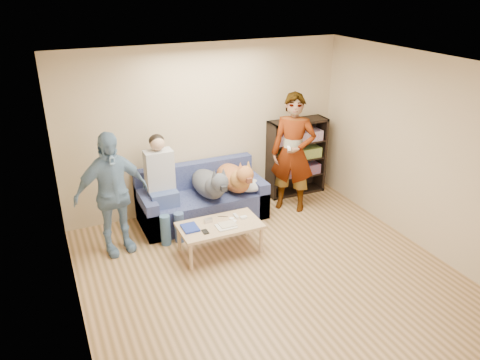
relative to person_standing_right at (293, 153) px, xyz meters
name	(u,v)px	position (x,y,z in m)	size (l,w,h in m)	color
ground	(280,288)	(-1.19, -1.83, -0.94)	(5.00, 5.00, 0.00)	brown
ceiling	(290,71)	(-1.19, -1.83, 1.66)	(5.00, 5.00, 0.00)	white
wall_back	(206,129)	(-1.19, 0.67, 0.36)	(4.50, 4.50, 0.00)	tan
wall_front	(472,338)	(-1.19, -4.33, 0.36)	(4.50, 4.50, 0.00)	tan
wall_left	(70,233)	(-3.44, -1.83, 0.36)	(5.00, 5.00, 0.00)	tan
wall_right	(438,160)	(1.06, -1.83, 0.36)	(5.00, 5.00, 0.00)	tan
blanket	(251,185)	(-0.71, 0.04, -0.43)	(0.46, 0.39, 0.16)	#ADADB2
person_standing_right	(293,153)	(0.00, 0.00, 0.00)	(0.69, 0.45, 1.89)	gray
person_standing_left	(112,194)	(-2.82, -0.16, -0.09)	(1.00, 0.41, 1.70)	#7798BE
held_controller	(289,148)	(-0.20, -0.20, 0.18)	(0.04, 0.13, 0.03)	white
notebook_blue	(190,228)	(-1.94, -0.71, -0.51)	(0.20, 0.26, 0.03)	navy
papers	(226,226)	(-1.49, -0.86, -0.52)	(0.26, 0.20, 0.01)	silver
magazine	(228,224)	(-1.46, -0.84, -0.50)	(0.22, 0.17, 0.01)	#C3B59C
camera_silver	(208,220)	(-1.66, -0.64, -0.50)	(0.11, 0.06, 0.05)	silver
controller_a	(236,216)	(-1.26, -0.66, -0.51)	(0.04, 0.13, 0.03)	silver
controller_b	(244,217)	(-1.18, -0.74, -0.51)	(0.09, 0.06, 0.03)	white
headphone_cup_a	(234,221)	(-1.34, -0.78, -0.51)	(0.07, 0.07, 0.02)	white
headphone_cup_b	(232,219)	(-1.34, -0.70, -0.51)	(0.07, 0.07, 0.02)	white
pen_orange	(223,230)	(-1.56, -0.92, -0.52)	(0.01, 0.01, 0.14)	orange
pen_black	(223,216)	(-1.42, -0.58, -0.52)	(0.01, 0.01, 0.14)	black
wallet	(205,232)	(-1.79, -0.88, -0.52)	(0.07, 0.12, 0.01)	black
sofa	(201,201)	(-1.44, 0.27, -0.66)	(1.90, 0.85, 0.82)	#515B93
person_seated	(162,182)	(-2.07, 0.14, -0.17)	(0.40, 0.73, 1.47)	#425992
dog_gray	(210,184)	(-1.36, 0.07, -0.31)	(0.41, 1.25, 0.60)	#484A51
dog_tan	(235,178)	(-0.93, 0.13, -0.30)	(0.42, 1.17, 0.61)	#AC5C34
coffee_table	(220,227)	(-1.54, -0.76, -0.57)	(1.10, 0.60, 0.42)	#D5B183
bookshelf	(296,155)	(0.36, 0.50, -0.26)	(1.00, 0.34, 1.30)	black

